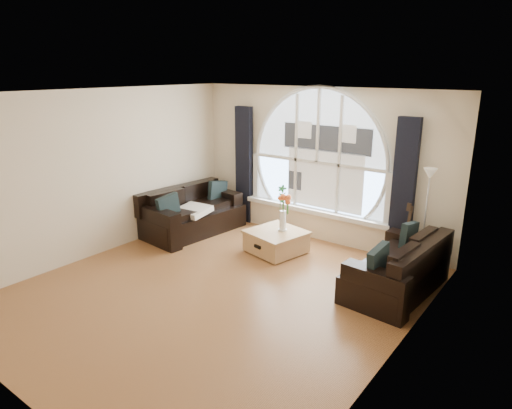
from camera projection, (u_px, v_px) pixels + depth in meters
name	position (u px, v px, depth m)	size (l,w,h in m)	color
ground	(217.00, 291.00, 6.36)	(5.00, 5.50, 0.01)	brown
ceiling	(212.00, 93.00, 5.57)	(5.00, 5.50, 0.01)	silver
wall_back	(318.00, 164.00, 8.07)	(5.00, 0.01, 2.70)	beige
wall_left	(101.00, 173.00, 7.41)	(0.01, 5.50, 2.70)	beige
wall_right	(401.00, 240.00, 4.52)	(0.01, 5.50, 2.70)	beige
attic_slope	(380.00, 138.00, 4.41)	(0.92, 5.50, 0.72)	silver
arched_window	(318.00, 149.00, 7.96)	(2.60, 0.06, 2.15)	silver
window_sill	(314.00, 211.00, 8.23)	(2.90, 0.22, 0.08)	white
window_frame	(317.00, 150.00, 7.94)	(2.76, 0.08, 2.15)	white
neighbor_house	(325.00, 158.00, 7.90)	(1.70, 0.02, 1.50)	silver
curtain_left	(244.00, 165.00, 8.96)	(0.35, 0.12, 2.30)	black
curtain_right	(403.00, 191.00, 7.11)	(0.35, 0.12, 2.30)	black
sofa_left	(193.00, 212.00, 8.54)	(0.95, 1.90, 0.84)	black
sofa_right	(397.00, 264.00, 6.25)	(0.87, 1.74, 0.77)	black
coffee_chest	(276.00, 241.00, 7.63)	(0.85, 0.85, 0.42)	tan
throw_blanket	(193.00, 211.00, 8.27)	(0.55, 0.55, 0.10)	silver
vase_flowers	(283.00, 208.00, 7.50)	(0.24, 0.24, 0.70)	white
floor_lamp	(425.00, 220.00, 6.82)	(0.24, 0.24, 1.60)	#B2B2B2
guitar	(408.00, 234.00, 7.00)	(0.36, 0.24, 1.06)	brown
potted_plant	(282.00, 194.00, 8.58)	(0.17, 0.12, 0.33)	#1E6023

